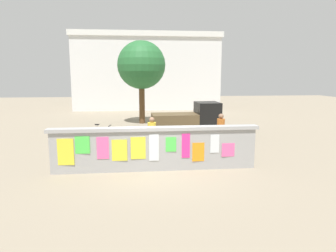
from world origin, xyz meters
The scene contains 10 objects.
ground centered at (0.00, 8.00, 0.00)m, with size 60.00×60.00×0.00m, color gray.
poster_wall centered at (-0.01, 0.00, 0.79)m, with size 7.24×0.42×1.53m.
auto_rickshaw_truck centered at (2.22, 5.77, 0.90)m, with size 3.64×1.59×1.85m.
motorcycle centered at (-0.41, 3.42, 0.46)m, with size 1.90×0.56×0.87m.
bicycle_near centered at (-1.77, 1.99, 0.36)m, with size 1.70×0.44×0.95m.
bicycle_far centered at (-2.36, 4.54, 0.36)m, with size 1.69×0.46×0.95m.
person_walking centered at (3.06, 2.62, 0.99)m, with size 0.38×0.38×1.62m.
person_bystander centered at (-0.01, 1.87, 0.99)m, with size 0.47×0.47×1.62m.
tree_roadside centered at (-0.18, 10.76, 3.94)m, with size 3.24×3.24×5.59m.
building_background centered at (0.57, 20.50, 3.66)m, with size 14.17×4.46×7.28m.
Camera 1 is at (-0.69, -10.37, 3.27)m, focal length 32.91 mm.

